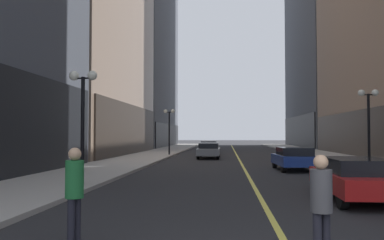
{
  "coord_description": "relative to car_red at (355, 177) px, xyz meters",
  "views": [
    {
      "loc": [
        -1.13,
        -4.33,
        2.06
      ],
      "look_at": [
        -3.71,
        26.18,
        3.18
      ],
      "focal_mm": 36.86,
      "sensor_mm": 36.0,
      "label": 1
    }
  ],
  "objects": [
    {
      "name": "pedestrian_in_green_parka",
      "position": [
        -6.84,
        -5.59,
        0.34
      ],
      "size": [
        0.43,
        0.43,
        1.81
      ],
      "color": "black",
      "rests_on": "ground"
    },
    {
      "name": "car_red",
      "position": [
        0.0,
        0.0,
        0.0
      ],
      "size": [
        1.94,
        4.64,
        1.32
      ],
      "color": "#B21919",
      "rests_on": "ground"
    },
    {
      "name": "street_lamp_right_mid",
      "position": [
        3.48,
        8.66,
        2.54
      ],
      "size": [
        1.06,
        0.36,
        4.43
      ],
      "color": "black",
      "rests_on": "ground"
    },
    {
      "name": "ground_plane",
      "position": [
        -2.92,
        26.59,
        -0.72
      ],
      "size": [
        200.0,
        200.0,
        0.0
      ],
      "primitive_type": "plane",
      "color": "#262628"
    },
    {
      "name": "street_lamp_left_near",
      "position": [
        -9.32,
        1.45,
        2.54
      ],
      "size": [
        1.06,
        0.36,
        4.43
      ],
      "color": "black",
      "rests_on": "ground"
    },
    {
      "name": "sidewalk_left",
      "position": [
        -11.17,
        26.59,
        -0.65
      ],
      "size": [
        4.5,
        78.0,
        0.15
      ],
      "primitive_type": "cube",
      "color": "#ADA8A0",
      "rests_on": "ground"
    },
    {
      "name": "lane_centre_stripe",
      "position": [
        -2.92,
        26.59,
        -0.72
      ],
      "size": [
        0.16,
        70.0,
        0.01
      ],
      "primitive_type": "cube",
      "color": "#E5D64C",
      "rests_on": "ground"
    },
    {
      "name": "street_lamp_left_far",
      "position": [
        -9.32,
        24.07,
        2.54
      ],
      "size": [
        1.06,
        0.36,
        4.43
      ],
      "color": "black",
      "rests_on": "ground"
    },
    {
      "name": "car_maroon",
      "position": [
        -5.82,
        30.31,
        -0.0
      ],
      "size": [
        1.9,
        4.39,
        1.32
      ],
      "color": "maroon",
      "rests_on": "ground"
    },
    {
      "name": "car_grey",
      "position": [
        -5.45,
        21.16,
        0.0
      ],
      "size": [
        1.89,
        4.8,
        1.32
      ],
      "color": "slate",
      "rests_on": "ground"
    },
    {
      "name": "sidewalk_right",
      "position": [
        5.33,
        26.59,
        -0.65
      ],
      "size": [
        4.5,
        78.0,
        0.15
      ],
      "primitive_type": "cube",
      "color": "#ADA8A0",
      "rests_on": "ground"
    },
    {
      "name": "building_left_far",
      "position": [
        -21.29,
        51.59,
        14.87
      ],
      "size": [
        15.95,
        26.0,
        31.29
      ],
      "color": "slate",
      "rests_on": "ground"
    },
    {
      "name": "car_blue",
      "position": [
        -0.14,
        10.21,
        -0.0
      ],
      "size": [
        2.13,
        4.09,
        1.32
      ],
      "color": "navy",
      "rests_on": "ground"
    },
    {
      "name": "pedestrian_with_orange_bag",
      "position": [
        -2.55,
        -6.41,
        0.3
      ],
      "size": [
        0.45,
        0.45,
        1.74
      ],
      "color": "black",
      "rests_on": "ground"
    }
  ]
}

